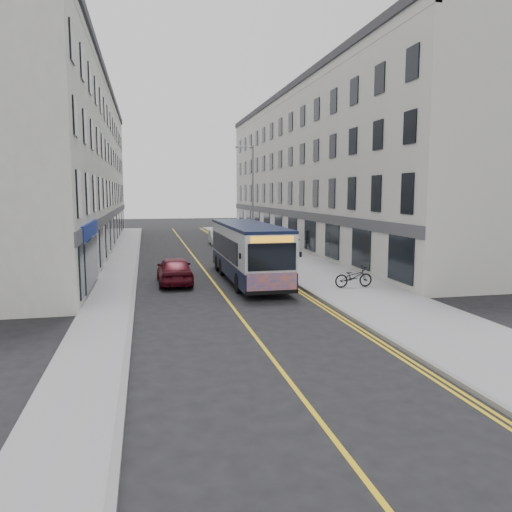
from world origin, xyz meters
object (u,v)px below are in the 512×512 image
city_bus (248,250)px  car_white (218,237)px  bicycle (354,277)px  car_maroon (175,270)px  pedestrian_far (296,241)px  streetlamp (252,196)px  pedestrian_near (290,249)px

city_bus → car_white: size_ratio=2.57×
bicycle → car_maroon: bearing=65.5°
city_bus → pedestrian_far: size_ratio=6.38×
pedestrian_far → car_maroon: size_ratio=0.38×
city_bus → bicycle: city_bus is taller
streetlamp → bicycle: bearing=-80.9°
streetlamp → car_white: 9.57m
streetlamp → pedestrian_far: bearing=20.4°
pedestrian_far → car_white: bearing=91.8°
bicycle → car_maroon: size_ratio=0.45×
pedestrian_far → bicycle: bearing=-129.5°
city_bus → pedestrian_far: bearing=61.5°
streetlamp → car_white: bearing=98.1°
streetlamp → car_white: size_ratio=1.98×
pedestrian_near → city_bus: bearing=-120.2°
bicycle → car_white: size_ratio=0.47×
streetlamp → city_bus: streetlamp is taller
pedestrian_near → car_white: bearing=108.1°
pedestrian_far → car_white: (-5.08, 7.31, -0.27)m
bicycle → pedestrian_near: size_ratio=1.06×
car_white → streetlamp: bearing=-79.6°
bicycle → car_maroon: car_maroon is taller
pedestrian_near → pedestrian_far: size_ratio=1.11×
streetlamp → pedestrian_far: streetlamp is taller
car_white → car_maroon: (-4.92, -18.75, 0.06)m
streetlamp → car_maroon: size_ratio=1.88×
pedestrian_far → car_maroon: pedestrian_far is taller
streetlamp → city_bus: size_ratio=0.77×
streetlamp → pedestrian_far: 5.35m
streetlamp → city_bus: (-2.33, -9.94, -2.73)m
pedestrian_near → car_white: 13.55m
pedestrian_near → pedestrian_far: pedestrian_near is taller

